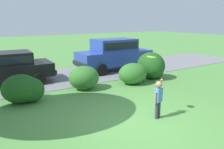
# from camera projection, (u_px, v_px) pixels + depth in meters

# --- Properties ---
(ground_plane) EXTENTS (80.00, 80.00, 0.00)m
(ground_plane) POSITION_uv_depth(u_px,v_px,m) (139.00, 124.00, 7.34)
(ground_plane) COLOR #518E42
(driveway_strip) EXTENTS (28.00, 4.40, 0.02)m
(driveway_strip) POSITION_uv_depth(u_px,v_px,m) (54.00, 78.00, 12.92)
(driveway_strip) COLOR slate
(driveway_strip) RESTS_ON ground
(shrub_near_tree) EXTENTS (1.54, 1.38, 1.07)m
(shrub_near_tree) POSITION_uv_depth(u_px,v_px,m) (24.00, 89.00, 9.17)
(shrub_near_tree) COLOR #1E511C
(shrub_near_tree) RESTS_ON ground
(shrub_centre_left) EXTENTS (1.38, 1.22, 1.06)m
(shrub_centre_left) POSITION_uv_depth(u_px,v_px,m) (84.00, 78.00, 10.85)
(shrub_centre_left) COLOR #33702B
(shrub_centre_left) RESTS_ON ground
(shrub_centre) EXTENTS (1.47, 1.19, 1.02)m
(shrub_centre) POSITION_uv_depth(u_px,v_px,m) (133.00, 74.00, 11.76)
(shrub_centre) COLOR #33702B
(shrub_centre) RESTS_ON ground
(shrub_centre_right) EXTENTS (1.35, 1.58, 1.40)m
(shrub_centre_right) POSITION_uv_depth(u_px,v_px,m) (151.00, 66.00, 12.80)
(shrub_centre_right) COLOR #1E511C
(shrub_centre_right) RESTS_ON ground
(parked_sedan) EXTENTS (4.54, 2.37, 1.56)m
(parked_sedan) POSITION_uv_depth(u_px,v_px,m) (8.00, 67.00, 11.61)
(parked_sedan) COLOR black
(parked_sedan) RESTS_ON ground
(parked_suv) EXTENTS (4.78, 2.27, 1.92)m
(parked_suv) POSITION_uv_depth(u_px,v_px,m) (114.00, 53.00, 14.72)
(parked_suv) COLOR #28429E
(parked_suv) RESTS_ON ground
(child_thrower) EXTENTS (0.42, 0.32, 1.29)m
(child_thrower) POSITION_uv_depth(u_px,v_px,m) (158.00, 97.00, 7.63)
(child_thrower) COLOR #383842
(child_thrower) RESTS_ON ground
(frisbee) EXTENTS (0.28, 0.28, 0.07)m
(frisbee) POSITION_uv_depth(u_px,v_px,m) (151.00, 57.00, 7.53)
(frisbee) COLOR yellow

